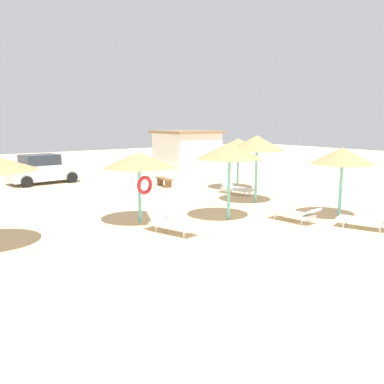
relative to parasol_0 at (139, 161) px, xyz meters
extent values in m
plane|color=beige|center=(1.33, -4.40, -2.28)|extent=(80.00, 80.00, 0.00)
cylinder|color=#6BC6BC|center=(0.00, 0.00, -1.21)|extent=(0.12, 0.12, 2.14)
cone|color=tan|center=(0.00, 0.00, 0.03)|extent=(2.55, 2.55, 0.54)
torus|color=red|center=(0.22, 0.00, -0.91)|extent=(0.71, 0.26, 0.70)
cylinder|color=#6BC6BC|center=(6.22, 0.29, -1.05)|extent=(0.12, 0.12, 2.47)
cone|color=tan|center=(6.22, 0.29, 0.43)|extent=(2.49, 2.49, 0.67)
cylinder|color=#6BC6BC|center=(3.00, -1.49, -1.08)|extent=(0.12, 0.12, 2.40)
cone|color=tan|center=(3.00, -1.49, 0.31)|extent=(2.45, 2.45, 0.60)
cylinder|color=#6BC6BC|center=(6.64, -3.83, -1.20)|extent=(0.12, 0.12, 2.17)
cone|color=tan|center=(6.64, -3.83, 0.10)|extent=(2.37, 2.37, 0.63)
cylinder|color=#6BC6BC|center=(8.14, 3.58, -1.17)|extent=(0.12, 0.12, 2.21)
cone|color=tan|center=(8.14, 3.58, 0.14)|extent=(2.57, 2.57, 0.62)
cube|color=white|center=(0.14, -1.99, -2.00)|extent=(1.07, 1.81, 0.12)
cube|color=white|center=(-0.08, -1.22, -1.72)|extent=(0.72, 0.54, 0.50)
cylinder|color=silver|center=(-0.23, -1.47, -2.17)|extent=(0.06, 0.06, 0.22)
cylinder|color=silver|center=(0.19, -1.35, -2.17)|extent=(0.06, 0.06, 0.22)
cylinder|color=silver|center=(0.09, -2.63, -2.17)|extent=(0.06, 0.06, 0.22)
cylinder|color=silver|center=(0.51, -2.51, -2.17)|extent=(0.06, 0.06, 0.22)
cube|color=white|center=(6.96, 2.28, -2.00)|extent=(0.88, 1.78, 0.12)
cube|color=white|center=(6.84, 3.07, -1.74)|extent=(0.70, 0.53, 0.45)
cylinder|color=silver|center=(6.65, 2.84, -2.17)|extent=(0.06, 0.06, 0.22)
cylinder|color=silver|center=(7.09, 2.91, -2.17)|extent=(0.06, 0.06, 0.22)
cylinder|color=silver|center=(6.83, 1.66, -2.17)|extent=(0.06, 0.06, 0.22)
cylinder|color=silver|center=(7.26, 1.72, -2.17)|extent=(0.06, 0.06, 0.22)
cube|color=white|center=(4.65, -3.16, -2.00)|extent=(0.76, 1.74, 0.12)
cube|color=white|center=(4.71, -3.96, -1.81)|extent=(0.68, 0.57, 0.33)
cylinder|color=silver|center=(4.91, -3.74, -2.17)|extent=(0.06, 0.06, 0.22)
cylinder|color=silver|center=(4.47, -3.77, -2.17)|extent=(0.06, 0.06, 0.22)
cylinder|color=silver|center=(4.82, -2.54, -2.17)|extent=(0.06, 0.06, 0.22)
cylinder|color=silver|center=(4.38, -2.58, -2.17)|extent=(0.06, 0.06, 0.22)
cube|color=white|center=(5.77, -5.38, -2.00)|extent=(1.16, 1.82, 0.12)
cylinder|color=silver|center=(6.17, -5.87, -2.17)|extent=(0.06, 0.06, 0.22)
cylinder|color=silver|center=(5.76, -6.02, -2.17)|extent=(0.06, 0.06, 0.22)
cylinder|color=silver|center=(5.78, -4.74, -2.17)|extent=(0.06, 0.06, 0.22)
cylinder|color=silver|center=(5.36, -4.88, -2.17)|extent=(0.06, 0.06, 0.22)
cube|color=brown|center=(5.35, 6.62, -1.83)|extent=(0.62, 1.54, 0.08)
cube|color=brown|center=(5.27, 6.07, -2.08)|extent=(0.37, 0.17, 0.41)
cube|color=brown|center=(5.43, 7.16, -2.08)|extent=(0.37, 0.17, 0.41)
cube|color=silver|center=(0.34, 11.92, -1.61)|extent=(4.13, 2.04, 0.90)
cube|color=#262D38|center=(0.14, 11.90, -0.86)|extent=(2.13, 1.73, 0.60)
cylinder|color=black|center=(1.61, 12.91, -1.96)|extent=(0.66, 0.27, 0.64)
cylinder|color=black|center=(1.76, 11.16, -1.96)|extent=(0.66, 0.27, 0.64)
cylinder|color=black|center=(-1.08, 12.68, -1.96)|extent=(0.66, 0.27, 0.64)
cylinder|color=black|center=(-0.93, 10.92, -1.96)|extent=(0.66, 0.27, 0.64)
cube|color=white|center=(11.96, 13.50, -0.94)|extent=(3.97, 3.83, 2.68)
cube|color=#8C6B4C|center=(11.96, 13.50, 0.50)|extent=(4.37, 4.23, 0.20)
camera|label=1|loc=(-7.61, -13.38, 1.47)|focal=39.97mm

